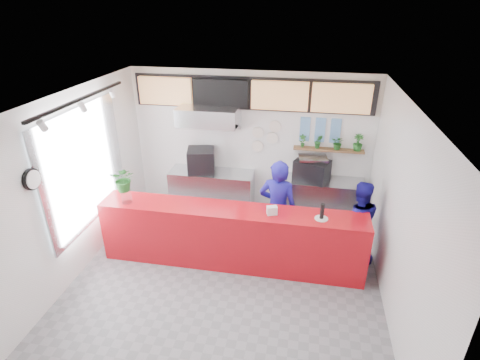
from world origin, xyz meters
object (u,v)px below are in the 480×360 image
Objects in this scene: service_counter at (231,237)px; espresso_machine at (312,170)px; staff_right at (357,222)px; pepper_mill at (322,211)px; panini_oven at (201,160)px; staff_center at (277,209)px.

espresso_machine reaches higher than service_counter.
pepper_mill is (-0.64, -0.56, 0.48)m from staff_right.
espresso_machine is at bearing -61.87° from staff_right.
panini_oven is 0.30× the size of staff_center.
pepper_mill is at bearing 152.35° from staff_center.
panini_oven is 0.36× the size of staff_right.
staff_right is 0.97m from pepper_mill.
service_counter is 2.46× the size of staff_center.
pepper_mill is (0.17, -1.85, 0.13)m from espresso_machine.
service_counter is at bearing -104.57° from espresso_machine.
pepper_mill is (2.49, -1.85, 0.09)m from panini_oven.
staff_right is at bearing 40.78° from pepper_mill.
panini_oven reaches higher than service_counter.
espresso_machine is at bearing -105.62° from staff_center.
pepper_mill reaches higher than service_counter.
espresso_machine is 1.56m from staff_right.
staff_right reaches higher than service_counter.
espresso_machine is (1.31, 1.80, 0.56)m from service_counter.
staff_center is (-0.57, -1.33, -0.20)m from espresso_machine.
espresso_machine is at bearing -12.91° from panini_oven.
service_counter is 6.84× the size of espresso_machine.
panini_oven is 3.41m from staff_right.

